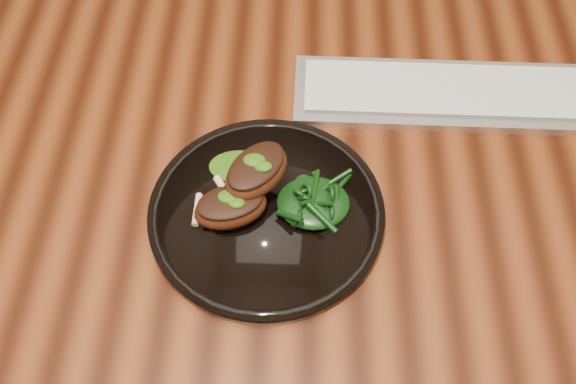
{
  "coord_description": "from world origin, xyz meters",
  "views": [
    {
      "loc": [
        -0.01,
        -0.54,
        1.43
      ],
      "look_at": [
        -0.03,
        -0.09,
        0.78
      ],
      "focal_mm": 40.0,
      "sensor_mm": 36.0,
      "label": 1
    }
  ],
  "objects_px": {
    "desk": "(310,184)",
    "plate": "(266,212)",
    "greens_heap": "(313,200)",
    "keyboard": "(442,94)",
    "lamb_chop_front": "(230,206)"
  },
  "relations": [
    {
      "from": "plate",
      "to": "greens_heap",
      "type": "height_order",
      "value": "greens_heap"
    },
    {
      "from": "plate",
      "to": "desk",
      "type": "bearing_deg",
      "value": 63.32
    },
    {
      "from": "lamb_chop_front",
      "to": "greens_heap",
      "type": "distance_m",
      "value": 0.1
    },
    {
      "from": "keyboard",
      "to": "desk",
      "type": "bearing_deg",
      "value": -151.79
    },
    {
      "from": "keyboard",
      "to": "greens_heap",
      "type": "bearing_deg",
      "value": -131.89
    },
    {
      "from": "plate",
      "to": "keyboard",
      "type": "height_order",
      "value": "keyboard"
    },
    {
      "from": "greens_heap",
      "to": "desk",
      "type": "bearing_deg",
      "value": 91.51
    },
    {
      "from": "greens_heap",
      "to": "keyboard",
      "type": "bearing_deg",
      "value": 48.11
    },
    {
      "from": "lamb_chop_front",
      "to": "keyboard",
      "type": "distance_m",
      "value": 0.36
    },
    {
      "from": "desk",
      "to": "plate",
      "type": "height_order",
      "value": "plate"
    },
    {
      "from": "desk",
      "to": "greens_heap",
      "type": "distance_m",
      "value": 0.16
    },
    {
      "from": "plate",
      "to": "lamb_chop_front",
      "type": "bearing_deg",
      "value": -166.16
    },
    {
      "from": "desk",
      "to": "plate",
      "type": "xyz_separation_m",
      "value": [
        -0.06,
        -0.11,
        0.09
      ]
    },
    {
      "from": "lamb_chop_front",
      "to": "greens_heap",
      "type": "relative_size",
      "value": 1.15
    },
    {
      "from": "desk",
      "to": "plate",
      "type": "distance_m",
      "value": 0.15
    }
  ]
}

